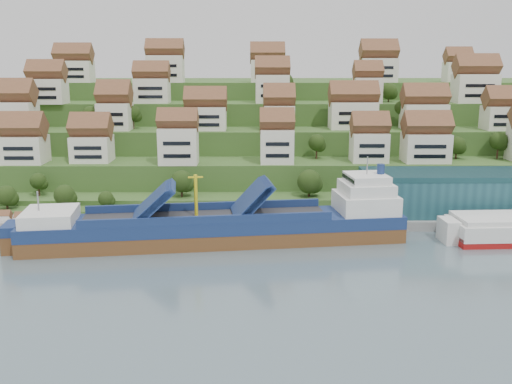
{
  "coord_description": "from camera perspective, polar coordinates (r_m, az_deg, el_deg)",
  "views": [
    {
      "loc": [
        -5.34,
        -116.33,
        37.39
      ],
      "look_at": [
        -4.05,
        14.0,
        8.0
      ],
      "focal_mm": 40.0,
      "sensor_mm": 36.0,
      "label": 1
    }
  ],
  "objects": [
    {
      "name": "quay",
      "position": [
        138.59,
        10.0,
        -2.67
      ],
      "size": [
        180.0,
        14.0,
        2.2
      ],
      "primitive_type": "cube",
      "color": "gray",
      "rests_on": "ground"
    },
    {
      "name": "ground",
      "position": [
        122.31,
        1.97,
        -5.1
      ],
      "size": [
        300.0,
        300.0,
        0.0
      ],
      "primitive_type": "plane",
      "color": "slate",
      "rests_on": "ground"
    },
    {
      "name": "flagpole",
      "position": [
        132.06,
        9.68,
        -0.83
      ],
      "size": [
        1.28,
        0.16,
        8.0
      ],
      "color": "gray",
      "rests_on": "quay"
    },
    {
      "name": "cargo_ship",
      "position": [
        122.0,
        -2.96,
        -3.5
      ],
      "size": [
        80.95,
        22.23,
        17.77
      ],
      "rotation": [
        0.0,
        0.0,
        0.12
      ],
      "color": "brown",
      "rests_on": "ground"
    },
    {
      "name": "hillside_village",
      "position": [
        176.89,
        1.57,
        8.43
      ],
      "size": [
        160.32,
        64.52,
        29.19
      ],
      "color": "silver",
      "rests_on": "ground"
    },
    {
      "name": "warehouse",
      "position": [
        148.24,
        22.2,
        0.0
      ],
      "size": [
        60.0,
        15.0,
        10.0
      ],
      "primitive_type": "cube",
      "color": "#21505A",
      "rests_on": "quay"
    },
    {
      "name": "beach_huts",
      "position": [
        142.77,
        -23.08,
        -2.65
      ],
      "size": [
        14.4,
        3.7,
        2.2
      ],
      "color": "white",
      "rests_on": "pebble_beach"
    },
    {
      "name": "hillside_trees",
      "position": [
        163.5,
        -0.29,
        5.64
      ],
      "size": [
        134.56,
        60.28,
        31.51
      ],
      "color": "#273F15",
      "rests_on": "ground"
    },
    {
      "name": "pebble_beach",
      "position": [
        143.54,
        -22.1,
        -3.14
      ],
      "size": [
        45.0,
        20.0,
        1.0
      ],
      "primitive_type": "cube",
      "color": "gray",
      "rests_on": "ground"
    },
    {
      "name": "hillside",
      "position": [
        221.57,
        0.82,
        5.78
      ],
      "size": [
        260.0,
        128.0,
        31.0
      ],
      "color": "#2D4C1E",
      "rests_on": "ground"
    }
  ]
}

